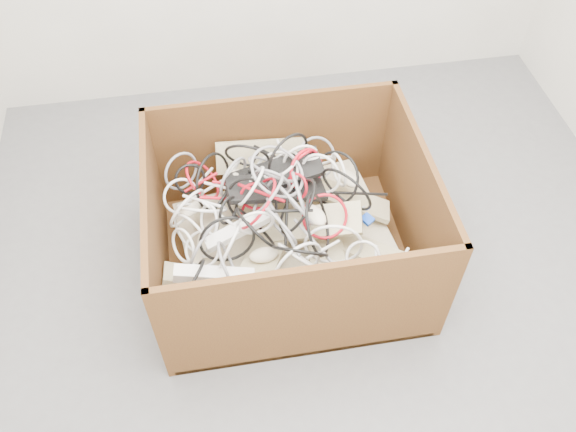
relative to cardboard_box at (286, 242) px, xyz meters
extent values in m
plane|color=#535355|center=(0.15, -0.21, -0.15)|extent=(3.00, 3.00, 0.00)
cube|color=#3D1E0F|center=(0.01, 0.00, -0.14)|extent=(1.09, 0.90, 0.03)
cube|color=#3D1E0F|center=(0.01, 0.44, 0.14)|extent=(1.09, 0.02, 0.58)
cube|color=#3D1E0F|center=(0.01, -0.44, 0.14)|extent=(1.09, 0.03, 0.58)
cube|color=#3D1E0F|center=(0.54, 0.00, 0.14)|extent=(0.03, 0.85, 0.58)
cube|color=#3D1E0F|center=(-0.52, 0.00, 0.14)|extent=(0.02, 0.85, 0.58)
cube|color=#C5B192|center=(0.01, 0.02, -0.07)|extent=(0.95, 0.82, 0.18)
cube|color=#C5B192|center=(-0.08, -0.05, 0.01)|extent=(0.68, 0.61, 0.19)
cube|color=#C1B288|center=(-0.16, 0.15, 0.04)|extent=(0.41, 0.18, 0.11)
cube|color=#C1B288|center=(0.29, 0.14, 0.08)|extent=(0.40, 0.27, 0.17)
cube|color=#C1B288|center=(0.14, -0.21, 0.07)|extent=(0.18, 0.41, 0.10)
cube|color=#C1B288|center=(-0.31, -0.19, 0.06)|extent=(0.38, 0.20, 0.20)
cube|color=#C1B288|center=(0.33, -0.18, 0.08)|extent=(0.37, 0.38, 0.15)
cube|color=#C1B288|center=(-0.05, 0.37, 0.16)|extent=(0.41, 0.10, 0.18)
cube|color=#C1B288|center=(-0.08, -0.07, 0.10)|extent=(0.30, 0.41, 0.12)
cube|color=#C1B288|center=(0.10, -0.05, 0.17)|extent=(0.41, 0.23, 0.15)
cube|color=black|center=(-0.02, 0.08, 0.25)|extent=(0.40, 0.17, 0.11)
cube|color=black|center=(-0.02, 0.14, 0.27)|extent=(0.41, 0.17, 0.11)
ellipsoid|color=beige|center=(-0.37, 0.11, 0.17)|extent=(0.13, 0.13, 0.04)
ellipsoid|color=beige|center=(0.29, 0.15, 0.18)|extent=(0.11, 0.13, 0.04)
ellipsoid|color=beige|center=(-0.11, -0.16, 0.16)|extent=(0.12, 0.07, 0.04)
ellipsoid|color=beige|center=(0.10, -0.10, 0.28)|extent=(0.11, 0.13, 0.04)
ellipsoid|color=beige|center=(-0.16, 0.18, 0.23)|extent=(0.13, 0.12, 0.04)
ellipsoid|color=black|center=(0.10, -0.27, 0.14)|extent=(0.13, 0.10, 0.04)
cube|color=white|center=(-0.19, -0.08, 0.23)|extent=(0.28, 0.12, 0.12)
cube|color=white|center=(-0.31, -0.25, 0.19)|extent=(0.30, 0.09, 0.10)
cube|color=#0C36B5|center=(0.31, -0.08, 0.19)|extent=(0.06, 0.06, 0.03)
torus|color=black|center=(0.04, -0.05, 0.29)|extent=(0.16, 0.29, 0.27)
torus|color=gray|center=(0.05, -0.05, 0.31)|extent=(0.08, 0.31, 0.31)
torus|color=black|center=(0.24, -0.01, 0.30)|extent=(0.20, 0.27, 0.32)
torus|color=gray|center=(-0.03, 0.14, 0.30)|extent=(0.20, 0.24, 0.19)
torus|color=silver|center=(-0.32, 0.05, 0.23)|extent=(0.24, 0.17, 0.19)
torus|color=silver|center=(-0.13, 0.04, 0.33)|extent=(0.16, 0.23, 0.20)
torus|color=black|center=(-0.22, -0.02, 0.27)|extent=(0.12, 0.13, 0.16)
torus|color=gray|center=(-0.04, 0.07, 0.31)|extent=(0.20, 0.11, 0.21)
torus|color=black|center=(0.04, 0.19, 0.31)|extent=(0.25, 0.17, 0.30)
torus|color=silver|center=(-0.38, 0.07, 0.22)|extent=(0.17, 0.21, 0.25)
torus|color=gray|center=(0.18, 0.27, 0.21)|extent=(0.25, 0.19, 0.20)
torus|color=gray|center=(-0.02, 0.07, 0.36)|extent=(0.25, 0.28, 0.17)
torus|color=silver|center=(0.00, -0.27, 0.25)|extent=(0.15, 0.21, 0.21)
torus|color=gray|center=(-0.19, 0.16, 0.27)|extent=(0.18, 0.19, 0.25)
torus|color=silver|center=(-0.34, -0.11, 0.18)|extent=(0.20, 0.18, 0.12)
torus|color=black|center=(0.01, -0.25, 0.26)|extent=(0.23, 0.17, 0.22)
torus|color=black|center=(-0.13, -0.11, 0.26)|extent=(0.19, 0.27, 0.23)
torus|color=black|center=(-0.13, 0.01, 0.27)|extent=(0.25, 0.17, 0.28)
torus|color=#B60D1A|center=(0.10, 0.17, 0.32)|extent=(0.11, 0.11, 0.13)
torus|color=black|center=(-0.36, 0.21, 0.23)|extent=(0.17, 0.11, 0.15)
torus|color=silver|center=(0.14, -0.23, 0.24)|extent=(0.30, 0.08, 0.31)
torus|color=black|center=(0.10, -0.16, 0.28)|extent=(0.13, 0.32, 0.32)
torus|color=silver|center=(-0.30, -0.02, 0.22)|extent=(0.10, 0.18, 0.17)
torus|color=silver|center=(0.16, 0.10, 0.29)|extent=(0.17, 0.16, 0.18)
torus|color=#B60D1A|center=(-0.11, -0.01, 0.28)|extent=(0.23, 0.32, 0.25)
torus|color=#B60D1A|center=(0.11, 0.13, 0.28)|extent=(0.19, 0.18, 0.24)
torus|color=silver|center=(0.24, 0.12, 0.27)|extent=(0.04, 0.15, 0.15)
torus|color=gray|center=(-0.04, -0.14, 0.29)|extent=(0.15, 0.18, 0.19)
torus|color=silver|center=(-0.19, 0.18, 0.28)|extent=(0.10, 0.15, 0.15)
torus|color=silver|center=(0.00, -0.29, 0.24)|extent=(0.27, 0.14, 0.29)
torus|color=black|center=(-0.27, 0.20, 0.21)|extent=(0.20, 0.29, 0.34)
torus|color=silver|center=(0.15, 0.22, 0.24)|extent=(0.29, 0.17, 0.24)
torus|color=silver|center=(-0.13, -0.10, 0.28)|extent=(0.21, 0.04, 0.21)
torus|color=black|center=(-0.39, -0.27, 0.20)|extent=(0.16, 0.22, 0.19)
torus|color=black|center=(-0.12, 0.25, 0.29)|extent=(0.26, 0.11, 0.26)
torus|color=silver|center=(-0.40, 0.15, 0.20)|extent=(0.20, 0.11, 0.19)
torus|color=silver|center=(-0.02, 0.14, 0.27)|extent=(0.23, 0.27, 0.17)
torus|color=silver|center=(-0.24, -0.17, 0.25)|extent=(0.13, 0.22, 0.24)
torus|color=#B60D1A|center=(0.06, 0.05, 0.29)|extent=(0.10, 0.13, 0.11)
torus|color=#B60D1A|center=(0.14, -0.09, 0.24)|extent=(0.25, 0.18, 0.20)
torus|color=#B60D1A|center=(-0.31, 0.23, 0.20)|extent=(0.18, 0.26, 0.21)
torus|color=gray|center=(-0.40, 0.28, 0.21)|extent=(0.16, 0.15, 0.20)
torus|color=silver|center=(0.24, -0.29, 0.23)|extent=(0.18, 0.14, 0.13)
torus|color=gray|center=(-0.07, 0.00, 0.32)|extent=(0.18, 0.25, 0.22)
torus|color=silver|center=(-0.41, -0.11, 0.20)|extent=(0.12, 0.17, 0.19)
torus|color=silver|center=(0.01, 0.16, 0.30)|extent=(0.22, 0.23, 0.11)
torus|color=gray|center=(-0.25, -0.23, 0.20)|extent=(0.08, 0.24, 0.24)
torus|color=black|center=(0.22, 0.11, 0.24)|extent=(0.20, 0.27, 0.27)
torus|color=gray|center=(0.03, -0.07, 0.31)|extent=(0.15, 0.27, 0.26)
torus|color=gray|center=(-0.33, -0.09, 0.17)|extent=(0.17, 0.25, 0.28)
torus|color=black|center=(-0.24, -0.13, 0.23)|extent=(0.30, 0.08, 0.29)
torus|color=#B60D1A|center=(-0.11, 0.03, 0.28)|extent=(0.18, 0.06, 0.18)
torus|color=silver|center=(-0.38, -0.04, 0.17)|extent=(0.17, 0.19, 0.24)
torus|color=silver|center=(0.10, 0.19, 0.29)|extent=(0.22, 0.04, 0.22)
cylinder|color=black|center=(-0.24, 0.06, 0.25)|extent=(0.09, 0.11, 0.03)
cylinder|color=silver|center=(-0.26, -0.02, 0.26)|extent=(0.12, 0.13, 0.05)
cylinder|color=black|center=(-0.11, 0.23, 0.24)|extent=(0.10, 0.20, 0.06)
cylinder|color=black|center=(-0.01, -0.09, 0.25)|extent=(0.05, 0.19, 0.07)
cylinder|color=silver|center=(-0.29, 0.17, 0.21)|extent=(0.25, 0.15, 0.03)
cylinder|color=#B60D1A|center=(-0.13, 0.11, 0.25)|extent=(0.28, 0.09, 0.03)
cylinder|color=gray|center=(0.09, -0.23, 0.24)|extent=(0.16, 0.25, 0.09)
cylinder|color=silver|center=(0.29, -0.29, 0.21)|extent=(0.04, 0.12, 0.03)
cylinder|color=black|center=(0.00, -0.11, 0.33)|extent=(0.16, 0.03, 0.03)
cylinder|color=#B60D1A|center=(-0.32, 0.19, 0.22)|extent=(0.15, 0.06, 0.05)
cylinder|color=silver|center=(-0.31, 0.06, 0.26)|extent=(0.16, 0.10, 0.02)
cylinder|color=silver|center=(0.10, -0.24, 0.24)|extent=(0.14, 0.08, 0.02)
cylinder|color=#B60D1A|center=(-0.20, 0.08, 0.22)|extent=(0.27, 0.03, 0.09)
cylinder|color=silver|center=(0.38, -0.31, 0.18)|extent=(0.12, 0.14, 0.03)
cylinder|color=silver|center=(-0.18, 0.10, 0.25)|extent=(0.25, 0.13, 0.02)
cylinder|color=black|center=(0.31, 0.04, 0.20)|extent=(0.24, 0.02, 0.06)
cylinder|color=black|center=(-0.01, 0.26, 0.25)|extent=(0.15, 0.16, 0.02)
cylinder|color=black|center=(-0.07, 0.19, 0.26)|extent=(0.12, 0.05, 0.04)
cylinder|color=#B60D1A|center=(-0.09, 0.00, 0.33)|extent=(0.17, 0.15, 0.04)
cylinder|color=gray|center=(-0.03, -0.14, 0.28)|extent=(0.10, 0.26, 0.07)
cylinder|color=silver|center=(0.04, 0.24, 0.26)|extent=(0.05, 0.23, 0.02)
cylinder|color=silver|center=(-0.31, 0.24, 0.19)|extent=(0.09, 0.17, 0.08)
camera|label=1|loc=(-0.25, -1.52, 2.02)|focal=37.53mm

